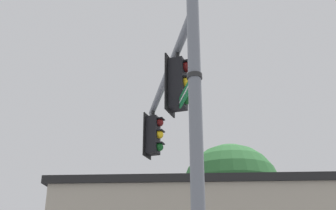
{
  "coord_description": "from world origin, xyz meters",
  "views": [
    {
      "loc": [
        5.97,
        1.68,
        2.12
      ],
      "look_at": [
        -2.1,
        -1.23,
        5.65
      ],
      "focal_mm": 44.33,
      "sensor_mm": 36.0,
      "label": 1
    }
  ],
  "objects": [
    {
      "name": "signal_pole",
      "position": [
        0.0,
        0.0,
        3.46
      ],
      "size": [
        0.22,
        0.22,
        6.93
      ],
      "primitive_type": "cylinder",
      "color": "slate",
      "rests_on": "ground"
    },
    {
      "name": "mast_arm",
      "position": [
        -2.18,
        -1.27,
        6.45
      ],
      "size": [
        4.44,
        2.68,
        0.16
      ],
      "primitive_type": "cylinder",
      "rotation": [
        0.0,
        1.57,
        3.67
      ],
      "color": "slate"
    },
    {
      "name": "traffic_light_nearest_pole",
      "position": [
        -1.17,
        -0.66,
        5.67
      ],
      "size": [
        0.54,
        0.49,
        1.31
      ],
      "color": "black"
    },
    {
      "name": "traffic_light_mid_inner",
      "position": [
        -4.05,
        -2.34,
        5.67
      ],
      "size": [
        0.54,
        0.49,
        1.31
      ],
      "color": "black"
    },
    {
      "name": "street_name_sign",
      "position": [
        -0.32,
        -0.19,
        5.18
      ],
      "size": [
        1.15,
        0.74,
        0.22
      ],
      "color": "#147238"
    },
    {
      "name": "tree_by_storefront",
      "position": [
        -14.74,
        -2.4,
        5.85
      ],
      "size": [
        5.06,
        5.06,
        8.4
      ],
      "color": "#4C3823",
      "rests_on": "ground"
    }
  ]
}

